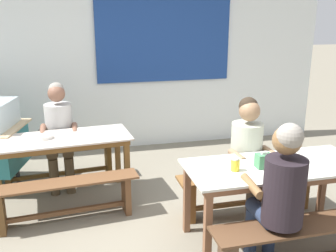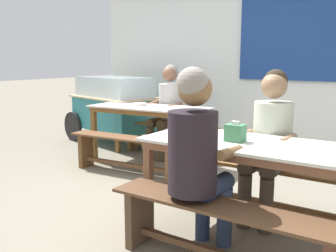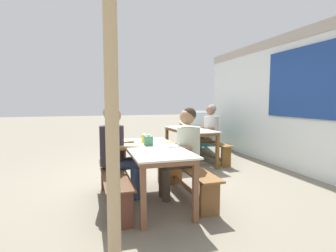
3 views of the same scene
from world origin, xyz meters
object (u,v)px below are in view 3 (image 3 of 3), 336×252
at_px(dining_table_far, 190,133).
at_px(person_right_near_table, 184,146).
at_px(dining_table_near, 153,152).
at_px(bench_far_back, 210,148).
at_px(wooden_support_post, 112,109).
at_px(bench_near_front, 114,184).
at_px(person_center_facing, 208,129).
at_px(soup_bowl, 187,127).
at_px(tissue_box, 148,140).
at_px(bench_far_front, 168,152).
at_px(condiment_jar, 144,138).
at_px(food_cart, 196,128).
at_px(person_near_front, 116,146).
at_px(bench_near_back, 189,176).

height_order(dining_table_far, person_right_near_table, person_right_near_table).
height_order(dining_table_far, dining_table_near, same).
bearing_deg(person_right_near_table, bench_far_back, 145.10).
bearing_deg(wooden_support_post, bench_near_front, 174.83).
height_order(person_center_facing, soup_bowl, person_center_facing).
relative_size(tissue_box, soup_bowl, 0.89).
relative_size(bench_far_front, condiment_jar, 12.49).
distance_m(bench_near_front, tissue_box, 0.73).
distance_m(dining_table_near, condiment_jar, 0.44).
bearing_deg(soup_bowl, food_cart, 148.38).
distance_m(bench_near_front, person_near_front, 0.51).
bearing_deg(bench_near_back, wooden_support_post, -44.30).
bearing_deg(bench_far_back, condiment_jar, -49.62).
xyz_separation_m(bench_near_front, person_right_near_table, (-0.05, 0.97, 0.43)).
xyz_separation_m(dining_table_far, bench_far_front, (0.05, -0.52, -0.38)).
bearing_deg(food_cart, bench_near_front, -38.02).
relative_size(food_cart, wooden_support_post, 0.74).
distance_m(person_near_front, tissue_box, 0.44).
bearing_deg(tissue_box, person_near_front, -99.97).
distance_m(person_center_facing, tissue_box, 2.54).
xyz_separation_m(bench_far_front, bench_near_front, (1.90, -1.29, 0.00)).
bearing_deg(person_near_front, wooden_support_post, -6.67).
relative_size(bench_far_back, person_center_facing, 1.17).
xyz_separation_m(condiment_jar, soup_bowl, (-1.67, 1.33, -0.04)).
distance_m(person_right_near_table, wooden_support_post, 1.73).
bearing_deg(food_cart, dining_table_far, -28.35).
bearing_deg(dining_table_far, dining_table_near, -33.55).
distance_m(bench_near_back, wooden_support_post, 1.93).
bearing_deg(dining_table_near, soup_bowl, 148.35).
relative_size(bench_near_back, person_center_facing, 1.21).
xyz_separation_m(soup_bowl, wooden_support_post, (3.26, -1.92, 0.53)).
bearing_deg(condiment_jar, wooden_support_post, -20.23).
bearing_deg(bench_near_front, wooden_support_post, -5.17).
distance_m(bench_far_front, soup_bowl, 0.74).
bearing_deg(bench_far_back, tissue_box, -44.92).
distance_m(bench_far_back, food_cart, 1.20).
distance_m(dining_table_far, bench_far_front, 0.65).
xyz_separation_m(bench_far_back, bench_near_back, (1.99, -1.28, 0.01)).
relative_size(soup_bowl, wooden_support_post, 0.07).
distance_m(condiment_jar, soup_bowl, 2.14).
bearing_deg(wooden_support_post, dining_table_near, 151.87).
xyz_separation_m(bench_near_back, soup_bowl, (-2.09, 0.77, 0.47)).
xyz_separation_m(bench_far_back, tissue_box, (1.85, -1.84, 0.53)).
height_order(bench_far_back, food_cart, food_cart).
relative_size(dining_table_far, food_cart, 0.84).
distance_m(dining_table_near, person_right_near_table, 0.46).
bearing_deg(tissue_box, bench_near_front, -73.41).
bearing_deg(tissue_box, bench_far_front, 155.37).
distance_m(dining_table_near, bench_far_back, 2.71).
height_order(bench_far_back, person_near_front, person_near_front).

